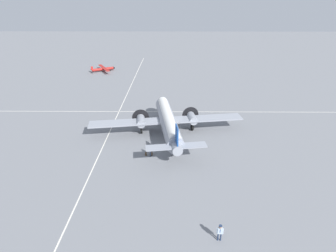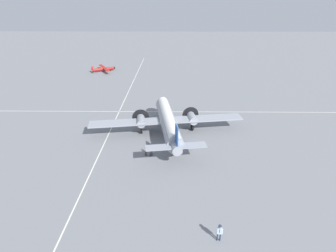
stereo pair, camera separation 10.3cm
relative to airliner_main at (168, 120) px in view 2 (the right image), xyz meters
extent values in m
plane|color=slate|center=(-0.37, -0.05, -2.40)|extent=(300.00, 300.00, 0.00)
cube|color=silver|center=(-0.37, 9.36, -2.40)|extent=(120.00, 0.16, 0.01)
cube|color=silver|center=(9.09, -0.05, -2.40)|extent=(0.16, 120.00, 0.01)
cylinder|color=#9399A3|center=(-0.37, -0.05, -0.12)|extent=(15.43, 4.48, 2.36)
cylinder|color=white|center=(-0.37, -0.05, 0.53)|extent=(14.60, 3.67, 1.65)
sphere|color=#9399A3|center=(7.18, 1.02, -0.12)|extent=(2.25, 2.25, 2.25)
cylinder|color=#9399A3|center=(-7.92, -1.12, 0.00)|extent=(3.13, 1.70, 1.30)
cube|color=#194799|center=(-8.48, -1.20, 1.65)|extent=(1.68, 0.37, 2.72)
cube|color=#9399A3|center=(-8.29, -1.17, 0.11)|extent=(2.56, 7.87, 0.10)
cube|color=#9399A3|center=(0.73, 0.10, -0.42)|extent=(5.79, 24.29, 0.20)
cylinder|color=#9399A3|center=(0.41, 4.21, -0.40)|extent=(2.76, 1.65, 1.30)
cylinder|color=black|center=(1.83, 4.41, -0.40)|extent=(0.42, 2.71, 2.73)
sphere|color=black|center=(1.96, 4.43, -0.40)|extent=(0.46, 0.46, 0.46)
cylinder|color=#9399A3|center=(1.56, -3.93, -0.40)|extent=(2.76, 1.65, 1.30)
cylinder|color=black|center=(2.98, -3.73, -0.40)|extent=(0.42, 2.71, 2.73)
sphere|color=black|center=(3.11, -3.71, -0.40)|extent=(0.46, 0.46, 0.46)
cylinder|color=#4C4C51|center=(0.15, 4.18, -1.39)|extent=(0.18, 0.18, 0.94)
cylinder|color=black|center=(0.15, 4.18, -1.85)|extent=(1.13, 0.45, 1.10)
cylinder|color=#4C4C51|center=(1.31, -3.97, -1.39)|extent=(0.18, 0.18, 0.94)
cylinder|color=black|center=(1.31, -3.97, -1.85)|extent=(1.13, 0.45, 1.10)
cylinder|color=#4C4C51|center=(5.52, 0.78, -1.62)|extent=(0.14, 0.14, 0.87)
cylinder|color=black|center=(5.52, 0.78, -2.05)|extent=(0.72, 0.28, 0.70)
cylinder|color=navy|center=(-20.42, -4.85, -1.99)|extent=(0.12, 0.12, 0.84)
cylinder|color=navy|center=(-20.39, -4.60, -1.99)|extent=(0.12, 0.12, 0.84)
cube|color=silver|center=(-20.41, -4.73, -1.25)|extent=(0.24, 0.42, 0.63)
sphere|color=tan|center=(-20.41, -4.73, -0.80)|extent=(0.28, 0.28, 0.28)
cylinder|color=silver|center=(-20.44, -4.97, -1.29)|extent=(0.10, 0.10, 0.60)
cylinder|color=silver|center=(-20.38, -4.48, -1.29)|extent=(0.10, 0.10, 0.60)
cube|color=navy|center=(-20.51, -4.71, -1.18)|extent=(0.01, 0.05, 0.40)
cylinder|color=navy|center=(-20.41, -4.73, -0.68)|extent=(0.32, 0.32, 0.07)
cylinder|color=navy|center=(-6.66, 2.29, -1.99)|extent=(0.12, 0.12, 0.82)
cylinder|color=navy|center=(-6.42, 2.33, -1.99)|extent=(0.12, 0.12, 0.82)
cube|color=silver|center=(-6.54, 2.31, -1.28)|extent=(0.42, 0.25, 0.62)
sphere|color=#8C6647|center=(-6.54, 2.31, -0.83)|extent=(0.27, 0.27, 0.27)
cylinder|color=silver|center=(-6.78, 2.27, -1.31)|extent=(0.10, 0.10, 0.58)
cylinder|color=silver|center=(-6.30, 2.35, -1.31)|extent=(0.10, 0.10, 0.58)
cube|color=#47331E|center=(-6.36, 2.10, -2.10)|extent=(0.44, 0.13, 0.61)
cube|color=#312315|center=(-6.36, 2.10, -1.77)|extent=(0.16, 0.09, 0.02)
cube|color=#47331E|center=(-6.41, 2.91, -2.17)|extent=(0.39, 0.17, 0.46)
cube|color=#312315|center=(-6.41, 2.91, -1.91)|extent=(0.14, 0.12, 0.02)
cylinder|color=#B2231E|center=(39.83, 19.56, -1.67)|extent=(3.68, 5.93, 0.77)
sphere|color=black|center=(41.40, 16.66, -1.67)|extent=(0.69, 0.69, 0.69)
cube|color=#B2231E|center=(40.00, 19.26, -1.32)|extent=(8.80, 5.37, 0.08)
cube|color=#B2231E|center=(38.37, 22.28, -1.05)|extent=(0.32, 0.52, 1.00)
cube|color=#B2231E|center=(38.37, 22.28, -1.55)|extent=(2.95, 1.90, 0.04)
cylinder|color=black|center=(40.90, 17.59, -2.26)|extent=(0.20, 0.28, 0.28)
cylinder|color=#4C4C51|center=(40.90, 17.59, -2.16)|extent=(0.06, 0.06, 0.21)
cylinder|color=black|center=(40.28, 20.21, -2.26)|extent=(0.20, 0.28, 0.28)
cylinder|color=#4C4C51|center=(40.28, 20.21, -2.16)|extent=(0.06, 0.06, 0.21)
cylinder|color=black|center=(39.05, 19.54, -2.26)|extent=(0.20, 0.28, 0.28)
cylinder|color=#4C4C51|center=(39.05, 19.54, -2.16)|extent=(0.06, 0.06, 0.21)
camera|label=1|loc=(-36.89, -0.36, 16.75)|focal=28.00mm
camera|label=2|loc=(-36.89, -0.46, 16.75)|focal=28.00mm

